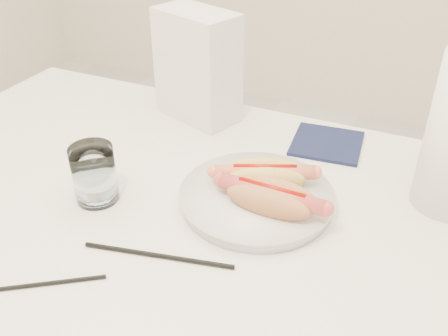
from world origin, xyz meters
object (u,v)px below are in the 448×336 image
at_px(napkin_box, 198,66).
at_px(hotdog_right, 271,197).
at_px(plate, 256,199).
at_px(hotdog_left, 265,176).
at_px(table, 174,232).
at_px(water_glass, 94,174).

bearing_deg(napkin_box, hotdog_right, -26.65).
xyz_separation_m(plate, hotdog_left, (0.00, 0.03, 0.03)).
relative_size(hotdog_right, napkin_box, 0.75).
distance_m(table, napkin_box, 0.37).
relative_size(plate, napkin_box, 1.07).
bearing_deg(plate, hotdog_left, 83.82).
distance_m(hotdog_left, napkin_box, 0.33).
bearing_deg(water_glass, table, 17.00).
bearing_deg(napkin_box, hotdog_left, -23.98).
height_order(hotdog_left, napkin_box, napkin_box).
height_order(table, hotdog_left, hotdog_left).
xyz_separation_m(table, hotdog_right, (0.16, 0.03, 0.10)).
xyz_separation_m(hotdog_left, hotdog_right, (0.03, -0.05, 0.00)).
height_order(plate, water_glass, water_glass).
relative_size(table, hotdog_right, 6.90).
bearing_deg(napkin_box, table, -51.53).
height_order(plate, hotdog_left, hotdog_left).
height_order(table, water_glass, water_glass).
bearing_deg(table, water_glass, -163.00).
bearing_deg(napkin_box, water_glass, -73.25).
bearing_deg(hotdog_left, hotdog_right, -83.52).
xyz_separation_m(table, hotdog_left, (0.13, 0.09, 0.10)).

